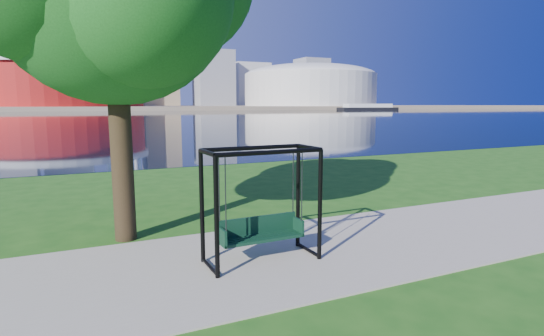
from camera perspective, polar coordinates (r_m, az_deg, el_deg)
ground at (r=8.89m, az=0.66°, el=-10.63°), size 900.00×900.00×0.00m
path at (r=8.46m, az=2.14°, el=-11.53°), size 120.00×4.00×0.03m
river at (r=109.68m, az=-22.95°, el=6.35°), size 900.00×180.00×0.02m
far_bank at (r=313.61m, az=-24.25°, el=7.44°), size 900.00×228.00×2.00m
stadium at (r=242.94m, az=-26.64°, el=10.31°), size 83.00×83.00×32.00m
arena at (r=279.69m, az=5.14°, el=11.16°), size 84.00×84.00×26.56m
skyline at (r=328.64m, az=-25.43°, el=13.49°), size 392.00×66.00×96.50m
swing at (r=7.86m, az=-1.50°, el=-5.32°), size 2.12×0.96×2.15m
barge at (r=237.38m, az=12.75°, el=7.98°), size 33.91×12.22×3.32m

